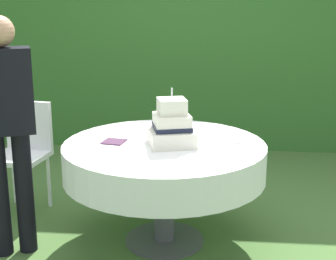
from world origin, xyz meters
TOP-DOWN VIEW (x-y plane):
  - ground_plane at (0.00, 0.00)m, footprint 20.00×20.00m
  - foliage_hedge at (0.00, 2.57)m, footprint 5.65×0.56m
  - cake_table at (0.00, 0.00)m, footprint 1.40×1.40m
  - wedding_cake at (0.06, -0.02)m, footprint 0.37×0.37m
  - serving_plate_near at (-0.03, 0.46)m, footprint 0.12×0.12m
  - serving_plate_far at (0.47, 0.10)m, footprint 0.15×0.15m
  - napkin_stack at (-0.35, -0.00)m, footprint 0.17×0.17m
  - garden_chair at (-1.19, 0.47)m, footprint 0.45×0.45m
  - standing_person at (-1.00, -0.25)m, footprint 0.41×0.33m

SIDE VIEW (x-z plane):
  - ground_plane at x=0.00m, z-range 0.00..0.00m
  - garden_chair at x=-1.19m, z-range 0.10..0.99m
  - cake_table at x=0.00m, z-range 0.24..0.98m
  - napkin_stack at x=-0.35m, z-range 0.73..0.74m
  - serving_plate_near at x=-0.03m, z-range 0.73..0.74m
  - serving_plate_far at x=0.47m, z-range 0.73..0.74m
  - wedding_cake at x=0.06m, z-range 0.66..1.05m
  - standing_person at x=-1.00m, z-range 0.13..1.73m
  - foliage_hedge at x=0.00m, z-range 0.00..2.89m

